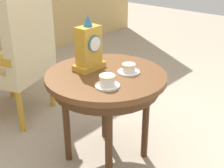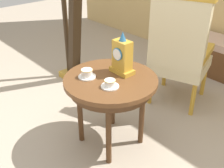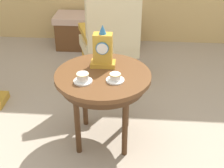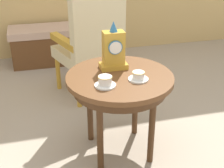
{
  "view_description": "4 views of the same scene",
  "coord_description": "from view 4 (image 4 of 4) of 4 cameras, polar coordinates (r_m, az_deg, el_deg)",
  "views": [
    {
      "loc": [
        -1.13,
        -1.02,
        1.31
      ],
      "look_at": [
        0.1,
        0.04,
        0.56
      ],
      "focal_mm": 48.56,
      "sensor_mm": 36.0,
      "label": 1
    },
    {
      "loc": [
        1.53,
        -1.16,
        1.63
      ],
      "look_at": [
        0.11,
        0.1,
        0.56
      ],
      "focal_mm": 45.34,
      "sensor_mm": 36.0,
      "label": 2
    },
    {
      "loc": [
        0.33,
        -1.97,
        1.76
      ],
      "look_at": [
        0.17,
        0.12,
        0.51
      ],
      "focal_mm": 50.99,
      "sensor_mm": 36.0,
      "label": 3
    },
    {
      "loc": [
        -0.43,
        -1.76,
        1.52
      ],
      "look_at": [
        0.07,
        0.2,
        0.5
      ],
      "focal_mm": 51.19,
      "sensor_mm": 36.0,
      "label": 4
    }
  ],
  "objects": [
    {
      "name": "mantel_clock",
      "position": [
        2.19,
        0.27,
        6.08
      ],
      "size": [
        0.19,
        0.11,
        0.34
      ],
      "color": "gold",
      "rests_on": "side_table"
    },
    {
      "name": "window_bench",
      "position": [
        3.94,
        -10.35,
        6.99
      ],
      "size": [
        1.02,
        0.4,
        0.44
      ],
      "color": "#CCA893",
      "rests_on": "ground"
    },
    {
      "name": "armchair",
      "position": [
        2.94,
        -3.6,
        8.22
      ],
      "size": [
        0.69,
        0.68,
        1.14
      ],
      "color": "beige",
      "rests_on": "ground"
    },
    {
      "name": "teacup_left",
      "position": [
        1.98,
        -1.24,
        0.44
      ],
      "size": [
        0.14,
        0.14,
        0.07
      ],
      "color": "white",
      "rests_on": "side_table"
    },
    {
      "name": "teacup_right",
      "position": [
        2.06,
        4.77,
        1.32
      ],
      "size": [
        0.13,
        0.13,
        0.06
      ],
      "color": "white",
      "rests_on": "side_table"
    },
    {
      "name": "side_table",
      "position": [
        2.16,
        1.37,
        -0.22
      ],
      "size": [
        0.73,
        0.73,
        0.61
      ],
      "color": "brown",
      "rests_on": "ground"
    },
    {
      "name": "ground_plane",
      "position": [
        2.37,
        -0.52,
        -13.29
      ],
      "size": [
        10.0,
        10.0,
        0.0
      ],
      "primitive_type": "plane",
      "color": "tan"
    }
  ]
}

